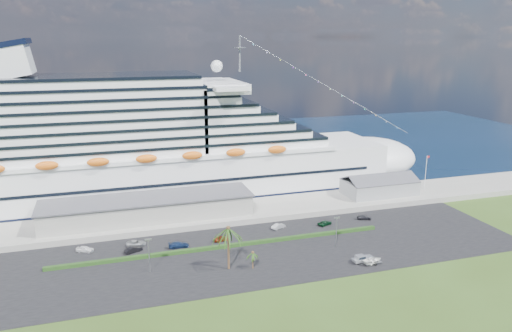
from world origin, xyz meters
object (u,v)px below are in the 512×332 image
object	(u,v)px
boat_trailer	(373,260)
parked_car_3	(179,245)
pickup_truck	(362,258)
cruise_ship	(149,151)

from	to	relation	value
boat_trailer	parked_car_3	bearing A→B (deg)	150.70
parked_car_3	pickup_truck	bearing A→B (deg)	-117.61
parked_car_3	cruise_ship	bearing A→B (deg)	3.55
parked_car_3	boat_trailer	xyz separation A→B (m)	(43.09, -24.18, 0.32)
cruise_ship	boat_trailer	xyz separation A→B (m)	(45.24, -68.29, -15.50)
cruise_ship	boat_trailer	world-z (taller)	cruise_ship
parked_car_3	boat_trailer	size ratio (longest dim) A/B	0.91
pickup_truck	parked_car_3	bearing A→B (deg)	151.64
pickup_truck	boat_trailer	bearing A→B (deg)	-46.70
cruise_ship	pickup_truck	distance (m)	80.90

